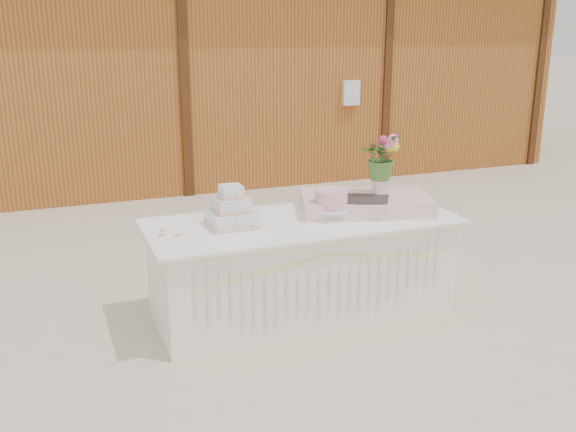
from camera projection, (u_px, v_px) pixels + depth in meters
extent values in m
plane|color=beige|center=(302.00, 311.00, 5.16)|extent=(80.00, 80.00, 0.00)
cube|color=#A75723|center=(157.00, 74.00, 10.10)|extent=(12.00, 4.00, 3.00)
cube|color=white|center=(302.00, 268.00, 5.06)|extent=(2.28, 0.88, 0.75)
cube|color=white|center=(302.00, 221.00, 4.95)|extent=(2.40, 1.00, 0.02)
cube|color=silver|center=(232.00, 218.00, 4.79)|extent=(0.34, 0.34, 0.11)
cube|color=#FFBFA1|center=(232.00, 223.00, 4.80)|extent=(0.35, 0.35, 0.03)
cube|color=silver|center=(231.00, 204.00, 4.76)|extent=(0.24, 0.24, 0.10)
cube|color=#FFBFA1|center=(231.00, 208.00, 4.76)|extent=(0.26, 0.26, 0.03)
cube|color=silver|center=(231.00, 191.00, 4.73)|extent=(0.16, 0.16, 0.09)
cube|color=#FFBFA1|center=(231.00, 195.00, 4.73)|extent=(0.17, 0.17, 0.03)
cylinder|color=white|center=(331.00, 217.00, 4.99)|extent=(0.28, 0.28, 0.02)
cylinder|color=white|center=(331.00, 213.00, 4.98)|extent=(0.08, 0.08, 0.05)
cylinder|color=white|center=(331.00, 209.00, 4.97)|extent=(0.32, 0.32, 0.01)
cylinder|color=#F2AEB4|center=(331.00, 199.00, 4.95)|extent=(0.25, 0.25, 0.15)
cube|color=#FFD4CD|center=(366.00, 203.00, 5.18)|extent=(1.16, 0.88, 0.13)
cylinder|color=silver|center=(380.00, 183.00, 5.21)|extent=(0.12, 0.12, 0.16)
imported|color=#3D692A|center=(381.00, 151.00, 5.14)|extent=(0.43, 0.41, 0.37)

